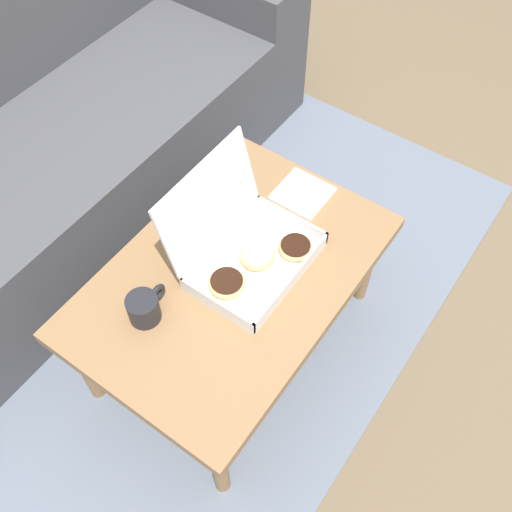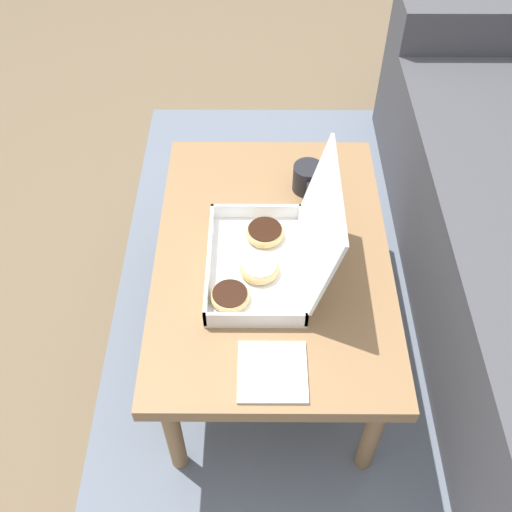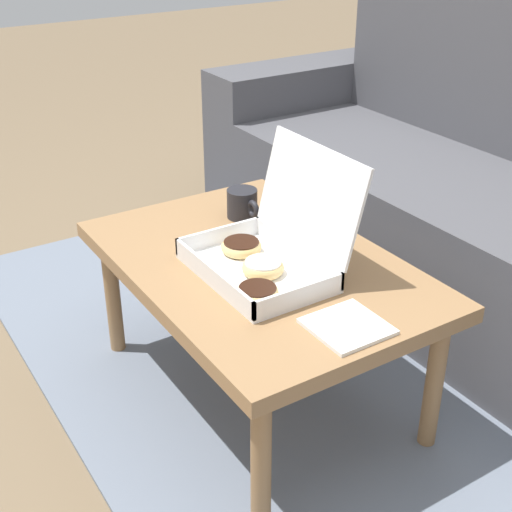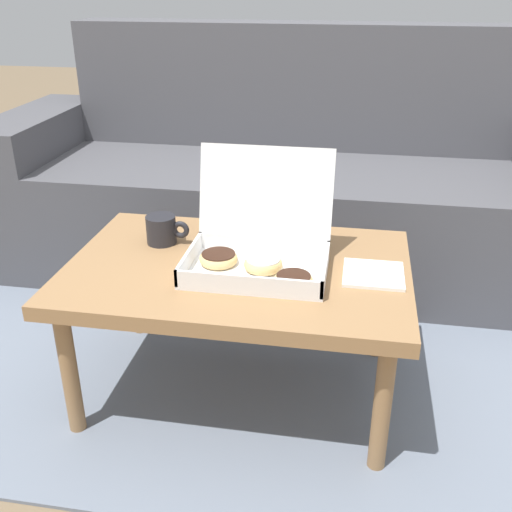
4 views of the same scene
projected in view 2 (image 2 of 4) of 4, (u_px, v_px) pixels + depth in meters
The scene contains 6 objects.
ground_plane at pixel (305, 339), 1.88m from camera, with size 12.00×12.00×0.00m, color #756047.
area_rug at pixel (400, 338), 1.88m from camera, with size 2.39×1.83×0.01m, color slate.
coffee_table at pixel (272, 263), 1.60m from camera, with size 0.91×0.61×0.42m.
pastry_box at pixel (269, 255), 1.49m from camera, with size 0.37×0.31×0.29m.
coffee_mug at pixel (308, 179), 1.70m from camera, with size 0.13×0.09×0.08m.
napkin_stack at pixel (272, 372), 1.33m from camera, with size 0.16×0.16×0.01m.
Camera 2 is at (1.03, -0.15, 1.60)m, focal length 42.00 mm.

